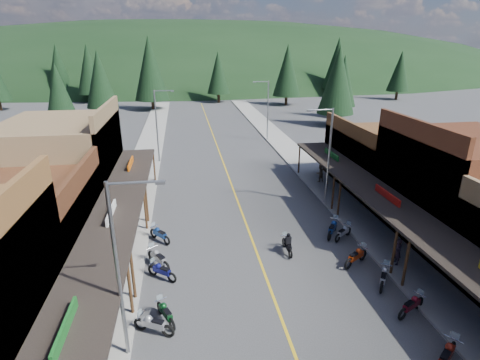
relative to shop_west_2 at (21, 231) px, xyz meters
name	(u,v)px	position (x,y,z in m)	size (l,w,h in m)	color
ground	(261,264)	(13.75, -1.70, -2.53)	(220.00, 220.00, 0.00)	#38383A
centerline	(224,165)	(13.75, 18.30, -2.53)	(0.15, 90.00, 0.01)	gold
sidewalk_west	(143,168)	(5.05, 18.30, -2.46)	(3.40, 94.00, 0.15)	gray
sidewalk_east	(300,161)	(22.45, 18.30, -2.46)	(3.40, 94.00, 0.15)	gray
shop_west_2	(21,231)	(0.00, 0.00, 0.00)	(10.90, 9.00, 6.20)	#3F2111
shop_west_3	(65,164)	(-0.03, 9.60, 0.99)	(10.90, 10.20, 8.20)	brown
shop_east_2	(458,188)	(27.54, 0.00, 0.99)	(10.90, 9.00, 8.20)	#562B19
shop_east_3	(383,160)	(27.51, 9.60, 0.00)	(10.90, 10.20, 6.20)	#4C2D16
streetlight_0	(121,266)	(6.80, -7.70, 1.93)	(2.16, 0.18, 8.00)	gray
streetlight_1	(158,123)	(6.80, 20.30, 1.93)	(2.16, 0.18, 8.00)	gray
streetlight_2	(328,153)	(20.71, 6.30, 1.93)	(2.16, 0.18, 8.00)	gray
streetlight_3	(267,108)	(20.71, 28.30, 1.93)	(2.16, 0.18, 8.00)	gray
ridge_hill	(191,77)	(13.75, 133.30, -2.53)	(310.00, 140.00, 60.00)	black
pine_1	(89,69)	(-10.25, 68.30, 4.70)	(5.88, 5.88, 12.50)	black
pine_2	(150,68)	(3.75, 56.30, 5.46)	(6.72, 6.72, 14.00)	black
pine_3	(218,73)	(17.75, 64.30, 3.95)	(5.04, 5.04, 11.00)	black
pine_4	(287,70)	(31.75, 58.30, 4.70)	(5.88, 5.88, 12.50)	black
pine_5	(337,63)	(47.75, 70.30, 5.46)	(6.72, 6.72, 14.00)	black
pine_6	(400,71)	(59.75, 62.30, 3.95)	(5.04, 5.04, 11.00)	black
pine_7	(58,68)	(-18.25, 74.30, 4.70)	(5.88, 5.88, 12.50)	black
pine_8	(59,91)	(-8.25, 38.30, 3.44)	(4.48, 4.48, 10.00)	black
pine_9	(343,81)	(37.75, 43.30, 3.85)	(4.93, 4.93, 10.80)	black
pine_10	(100,79)	(-4.25, 48.30, 4.25)	(5.38, 5.38, 11.60)	black
pine_11	(338,80)	(33.75, 36.30, 4.65)	(5.82, 5.82, 12.40)	black
bike_west_5	(153,323)	(7.68, -6.58, -1.95)	(0.68, 2.03, 1.16)	#9F9FA4
bike_west_6	(166,312)	(8.20, -5.85, -1.98)	(0.65, 1.95, 1.11)	#0C3E19
bike_west_7	(162,270)	(7.87, -2.28, -1.96)	(0.66, 1.99, 1.14)	navy
bike_west_8	(158,258)	(7.63, -1.02, -1.89)	(0.75, 2.25, 1.29)	gray
bike_west_9	(160,234)	(7.56, 2.13, -1.95)	(0.68, 2.04, 1.17)	navy
bike_east_4	(447,355)	(19.70, -10.36, -1.90)	(0.74, 2.22, 1.27)	maroon
bike_east_5	(412,305)	(20.15, -7.16, -1.96)	(0.67, 2.00, 1.14)	maroon
bike_east_6	(384,276)	(20.00, -4.74, -1.94)	(0.70, 2.09, 1.19)	#A4A6AA
bike_east_7	(356,256)	(19.39, -2.57, -1.92)	(0.71, 2.14, 1.22)	red
bike_east_8	(343,232)	(19.94, 0.56, -1.99)	(0.63, 1.90, 1.09)	#AEAFB3
bike_east_9	(333,228)	(19.39, 1.11, -1.91)	(0.73, 2.20, 1.25)	navy
rider_on_bike	(287,244)	(15.68, -0.58, -1.94)	(0.71, 1.97, 1.49)	black
pedestrian_east_a	(398,251)	(21.74, -3.07, -1.54)	(0.61, 0.40, 1.68)	black
pedestrian_east_b	(320,173)	(22.13, 11.24, -1.53)	(0.83, 0.48, 1.71)	brown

